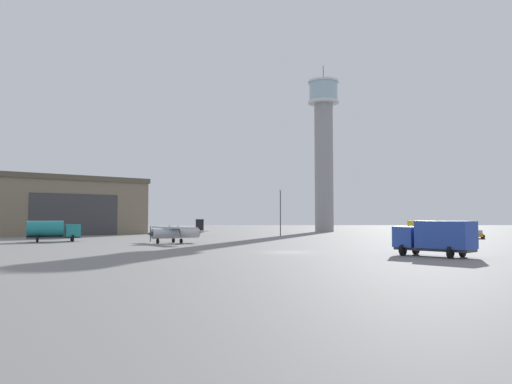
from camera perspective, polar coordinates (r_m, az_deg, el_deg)
ground_plane at (r=49.40m, az=3.55°, el=-6.89°), size 400.00×400.00×0.00m
control_tower at (r=126.47m, az=7.76°, el=5.43°), size 7.73×7.73×41.98m
hangar at (r=112.91m, az=-21.80°, el=-1.52°), size 38.82×37.66×11.75m
airplane_silver at (r=68.10m, az=-9.09°, el=-4.54°), size 8.35×9.75×3.21m
truck_box_yellow at (r=75.38m, az=18.92°, el=-4.12°), size 6.16×5.68×3.03m
truck_fuel_tanker_teal at (r=76.76m, az=-22.26°, el=-4.06°), size 7.41×5.13×2.99m
truck_box_blue at (r=46.30m, az=19.87°, el=-4.84°), size 6.53×6.59×3.09m
car_orange at (r=90.34m, az=24.02°, el=-4.42°), size 3.35×4.58×1.37m
light_post_east at (r=94.05m, az=2.81°, el=-1.83°), size 0.44×0.44×8.94m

